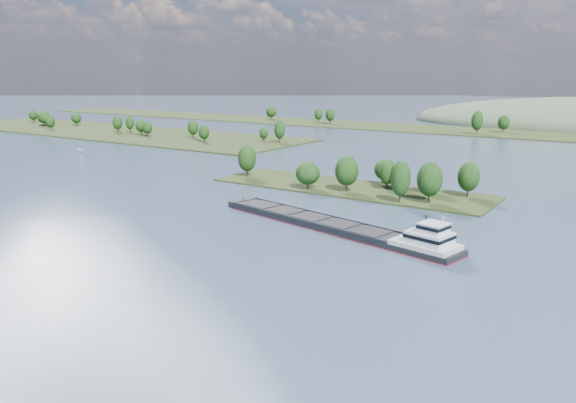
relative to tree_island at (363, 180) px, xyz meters
The scene contains 6 objects.
ground 59.54m from the tree_island, 95.57° to the right, with size 1800.00×1800.00×0.00m, color #394B63.
tree_island is the anchor object (origin of this frame).
left_bank 249.03m from the tree_island, 161.02° to the left, with size 300.00×80.00×14.21m.
back_shoreline 220.69m from the tree_island, 89.00° to the left, with size 900.00×60.00×16.56m.
cargo_barge 52.32m from the tree_island, 68.39° to the right, with size 75.30×24.17×10.15m.
motorboat 165.29m from the tree_island, behind, with size 1.92×5.10×1.97m, color silver.
Camera 1 is at (90.28, 6.88, 40.18)m, focal length 35.00 mm.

